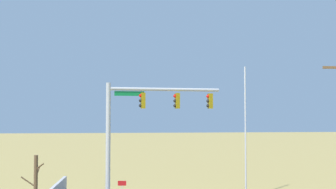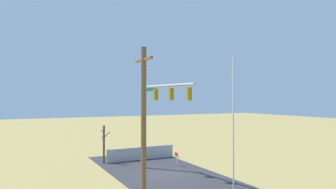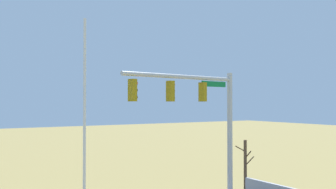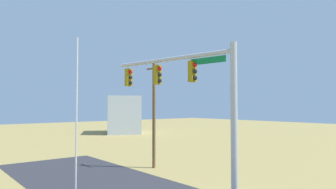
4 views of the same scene
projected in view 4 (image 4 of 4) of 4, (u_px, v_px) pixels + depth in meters
name	position (u px, v px, depth m)	size (l,w,h in m)	color
signal_mast	(194.00, 97.00, 13.44)	(7.03, 1.36, 7.58)	#B2B5BA
flagpole	(76.00, 115.00, 17.30)	(0.10, 0.10, 8.95)	silver
utility_pole	(154.00, 112.00, 24.26)	(1.90, 0.26, 8.64)	brown
distant_building	(123.00, 114.00, 55.71)	(8.95, 5.79, 6.80)	silver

